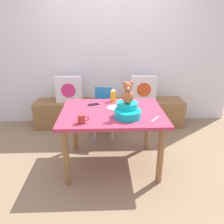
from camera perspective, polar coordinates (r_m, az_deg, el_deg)
name	(u,v)px	position (r m, az deg, el deg)	size (l,w,h in m)	color
ground_plane	(112,163)	(3.00, 0.07, -13.08)	(8.00, 8.00, 0.00)	#8C7256
back_wall	(109,50)	(3.98, -0.76, 15.74)	(4.40, 0.10, 2.60)	silver
window_bench	(110,113)	(3.97, -0.59, -0.22)	(2.60, 0.44, 0.46)	olive
pillow_floral_left	(69,89)	(3.85, -11.06, 5.75)	(0.44, 0.15, 0.44)	silver
pillow_floral_right	(143,89)	(3.86, 8.06, 5.99)	(0.44, 0.15, 0.44)	silver
dining_table	(112,119)	(2.69, 0.08, -1.87)	(1.22, 0.94, 0.74)	#B73351
highchair	(103,106)	(3.46, -2.27, 1.55)	(0.37, 0.49, 0.79)	#2672B2
infant_seat_teal	(127,111)	(2.47, 3.98, 0.29)	(0.30, 0.33, 0.16)	#0FBBC1
teddy_bear	(128,93)	(2.40, 4.11, 4.88)	(0.13, 0.12, 0.25)	#B26038
ketchup_bottle	(113,95)	(2.96, 0.27, 4.34)	(0.07, 0.07, 0.18)	gold
coffee_mug	(82,119)	(2.33, -7.83, -1.79)	(0.12, 0.08, 0.09)	#9E332D
dinner_plate_near	(115,108)	(2.74, 0.79, 1.07)	(0.20, 0.20, 0.01)	white
cell_phone	(94,104)	(2.87, -4.77, 1.97)	(0.07, 0.14, 0.01)	black
table_fork	(155,119)	(2.47, 11.04, -1.81)	(0.02, 0.17, 0.01)	silver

